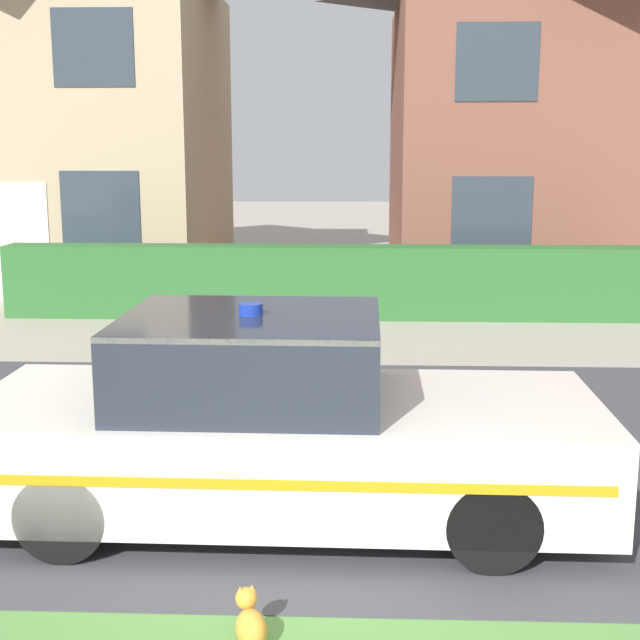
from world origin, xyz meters
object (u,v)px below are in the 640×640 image
Objects in this scene: cat at (250,624)px; house_right at (569,86)px; police_car at (278,426)px; house_left at (47,78)px.

cat is 15.48m from house_right.
house_right reaches higher than police_car.
house_right is at bearing -39.94° from cat.
cat is at bearing -67.66° from house_left.
house_left is at bearing -178.86° from house_right.
police_car is at bearing -21.38° from cat.
cat is at bearing -89.60° from police_car.
house_right is (10.61, 0.21, -0.17)m from house_left.
house_left is (-5.76, 12.23, 3.36)m from police_car.
cat is 0.05× the size of house_right.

